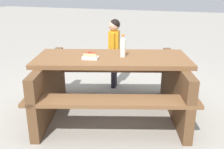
% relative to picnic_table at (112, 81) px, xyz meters
% --- Properties ---
extents(ground_plane, '(30.00, 30.00, 0.00)m').
position_rel_picnic_table_xyz_m(ground_plane, '(0.00, 0.00, -0.44)').
color(ground_plane, gray).
rests_on(ground_plane, ground).
extents(picnic_table, '(2.16, 1.92, 0.75)m').
position_rel_picnic_table_xyz_m(picnic_table, '(0.00, 0.00, 0.00)').
color(picnic_table, brown).
rests_on(picnic_table, ground).
extents(soda_bottle, '(0.06, 0.06, 0.26)m').
position_rel_picnic_table_xyz_m(soda_bottle, '(-0.12, -0.04, 0.43)').
color(soda_bottle, silver).
rests_on(soda_bottle, picnic_table).
extents(hotdog_tray, '(0.20, 0.14, 0.08)m').
position_rel_picnic_table_xyz_m(hotdog_tray, '(0.19, 0.18, 0.34)').
color(hotdog_tray, white).
rests_on(hotdog_tray, picnic_table).
extents(child_in_coat, '(0.18, 0.26, 1.08)m').
position_rel_picnic_table_xyz_m(child_in_coat, '(0.29, -0.88, 0.25)').
color(child_in_coat, '#262633').
rests_on(child_in_coat, ground).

